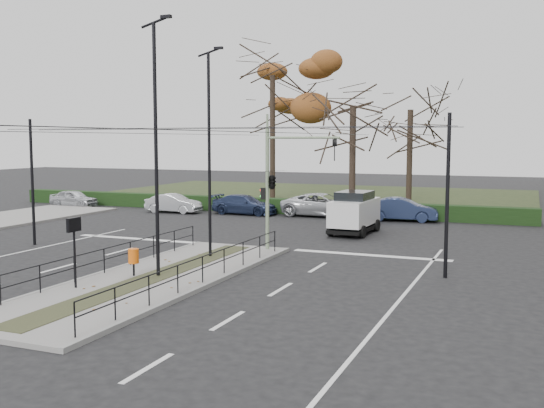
{
  "coord_description": "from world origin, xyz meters",
  "views": [
    {
      "loc": [
        12.43,
        -21.56,
        5.05
      ],
      "look_at": [
        1.11,
        5.97,
        2.01
      ],
      "focal_mm": 42.0,
      "sensor_mm": 36.0,
      "label": 1
    }
  ],
  "objects_px": {
    "traffic_light": "(274,179)",
    "litter_bin": "(134,256)",
    "streetlamp_median_far": "(210,152)",
    "parked_car_third": "(245,205)",
    "streetlamp_median_near": "(156,146)",
    "bare_tree_center": "(410,117)",
    "parked_car_second": "(173,203)",
    "parked_car_first": "(74,198)",
    "rust_tree": "(273,75)",
    "parked_car_fourth": "(323,205)",
    "parked_car_fifth": "(402,209)",
    "white_van": "(354,212)",
    "info_panel": "(74,233)",
    "bare_tree_near": "(353,113)"
  },
  "relations": [
    {
      "from": "traffic_light",
      "to": "litter_bin",
      "type": "xyz_separation_m",
      "value": [
        -2.59,
        -7.05,
        -2.44
      ]
    },
    {
      "from": "streetlamp_median_far",
      "to": "parked_car_third",
      "type": "distance_m",
      "value": 16.7
    },
    {
      "from": "streetlamp_median_far",
      "to": "parked_car_third",
      "type": "height_order",
      "value": "streetlamp_median_far"
    },
    {
      "from": "streetlamp_median_near",
      "to": "bare_tree_center",
      "type": "relative_size",
      "value": 0.96
    },
    {
      "from": "streetlamp_median_near",
      "to": "parked_car_second",
      "type": "relative_size",
      "value": 2.35
    },
    {
      "from": "parked_car_first",
      "to": "rust_tree",
      "type": "relative_size",
      "value": 0.28
    },
    {
      "from": "parked_car_first",
      "to": "litter_bin",
      "type": "bearing_deg",
      "value": -136.49
    },
    {
      "from": "parked_car_third",
      "to": "parked_car_fourth",
      "type": "distance_m",
      "value": 5.36
    },
    {
      "from": "parked_car_fifth",
      "to": "parked_car_third",
      "type": "bearing_deg",
      "value": 85.99
    },
    {
      "from": "traffic_light",
      "to": "parked_car_fourth",
      "type": "xyz_separation_m",
      "value": [
        -2.02,
        13.52,
        -2.52
      ]
    },
    {
      "from": "traffic_light",
      "to": "white_van",
      "type": "relative_size",
      "value": 1.27
    },
    {
      "from": "parked_car_first",
      "to": "parked_car_fifth",
      "type": "xyz_separation_m",
      "value": [
        24.37,
        0.97,
        0.09
      ]
    },
    {
      "from": "parked_car_third",
      "to": "rust_tree",
      "type": "distance_m",
      "value": 13.73
    },
    {
      "from": "parked_car_fifth",
      "to": "traffic_light",
      "type": "bearing_deg",
      "value": 159.89
    },
    {
      "from": "parked_car_first",
      "to": "parked_car_fourth",
      "type": "relative_size",
      "value": 0.68
    },
    {
      "from": "info_panel",
      "to": "parked_car_fourth",
      "type": "xyz_separation_m",
      "value": [
        1.3,
        22.87,
        -1.22
      ]
    },
    {
      "from": "streetlamp_median_near",
      "to": "parked_car_fifth",
      "type": "height_order",
      "value": "streetlamp_median_near"
    },
    {
      "from": "traffic_light",
      "to": "streetlamp_median_near",
      "type": "xyz_separation_m",
      "value": [
        -1.74,
        -6.75,
        1.52
      ]
    },
    {
      "from": "parked_car_second",
      "to": "bare_tree_center",
      "type": "relative_size",
      "value": 0.41
    },
    {
      "from": "traffic_light",
      "to": "parked_car_third",
      "type": "xyz_separation_m",
      "value": [
        -7.31,
        12.68,
        -2.62
      ]
    },
    {
      "from": "parked_car_first",
      "to": "parked_car_fourth",
      "type": "distance_m",
      "value": 19.2
    },
    {
      "from": "white_van",
      "to": "parked_car_first",
      "type": "bearing_deg",
      "value": 167.11
    },
    {
      "from": "streetlamp_median_near",
      "to": "parked_car_fourth",
      "type": "height_order",
      "value": "streetlamp_median_near"
    },
    {
      "from": "parked_car_fifth",
      "to": "streetlamp_median_near",
      "type": "bearing_deg",
      "value": 159.64
    },
    {
      "from": "white_van",
      "to": "parked_car_fifth",
      "type": "xyz_separation_m",
      "value": [
        1.35,
        6.23,
        -0.47
      ]
    },
    {
      "from": "traffic_light",
      "to": "parked_car_third",
      "type": "relative_size",
      "value": 1.19
    },
    {
      "from": "parked_car_fourth",
      "to": "parked_car_fifth",
      "type": "relative_size",
      "value": 1.24
    },
    {
      "from": "traffic_light",
      "to": "white_van",
      "type": "xyz_separation_m",
      "value": [
        1.85,
        6.89,
        -2.08
      ]
    },
    {
      "from": "parked_car_second",
      "to": "white_van",
      "type": "relative_size",
      "value": 0.92
    },
    {
      "from": "traffic_light",
      "to": "rust_tree",
      "type": "relative_size",
      "value": 0.41
    },
    {
      "from": "parked_car_fourth",
      "to": "parked_car_fifth",
      "type": "xyz_separation_m",
      "value": [
        5.22,
        -0.4,
        -0.04
      ]
    },
    {
      "from": "parked_car_fourth",
      "to": "litter_bin",
      "type": "bearing_deg",
      "value": -179.85
    },
    {
      "from": "parked_car_fourth",
      "to": "streetlamp_median_near",
      "type": "bearing_deg",
      "value": -177.46
    },
    {
      "from": "streetlamp_median_far",
      "to": "rust_tree",
      "type": "height_order",
      "value": "rust_tree"
    },
    {
      "from": "parked_car_fourth",
      "to": "white_van",
      "type": "relative_size",
      "value": 1.28
    },
    {
      "from": "info_panel",
      "to": "parked_car_third",
      "type": "xyz_separation_m",
      "value": [
        -4.0,
        22.03,
        -1.32
      ]
    },
    {
      "from": "parked_car_first",
      "to": "bare_tree_center",
      "type": "distance_m",
      "value": 26.11
    },
    {
      "from": "parked_car_second",
      "to": "parked_car_third",
      "type": "relative_size",
      "value": 0.86
    },
    {
      "from": "parked_car_first",
      "to": "parked_car_second",
      "type": "height_order",
      "value": "parked_car_second"
    },
    {
      "from": "parked_car_first",
      "to": "bare_tree_center",
      "type": "bearing_deg",
      "value": -65.68
    },
    {
      "from": "streetlamp_median_far",
      "to": "white_van",
      "type": "distance_m",
      "value": 10.71
    },
    {
      "from": "traffic_light",
      "to": "parked_car_third",
      "type": "bearing_deg",
      "value": 119.96
    },
    {
      "from": "rust_tree",
      "to": "bare_tree_center",
      "type": "bearing_deg",
      "value": 2.31
    },
    {
      "from": "parked_car_fourth",
      "to": "traffic_light",
      "type": "bearing_deg",
      "value": -169.77
    },
    {
      "from": "streetlamp_median_near",
      "to": "parked_car_fourth",
      "type": "xyz_separation_m",
      "value": [
        -0.28,
        20.27,
        -4.04
      ]
    },
    {
      "from": "parked_car_first",
      "to": "parked_car_fifth",
      "type": "relative_size",
      "value": 0.85
    },
    {
      "from": "parked_car_first",
      "to": "info_panel",
      "type": "bearing_deg",
      "value": -140.83
    },
    {
      "from": "info_panel",
      "to": "white_van",
      "type": "relative_size",
      "value": 0.55
    },
    {
      "from": "bare_tree_near",
      "to": "white_van",
      "type": "bearing_deg",
      "value": -73.97
    },
    {
      "from": "litter_bin",
      "to": "streetlamp_median_far",
      "type": "xyz_separation_m",
      "value": [
        0.77,
        4.46,
        3.69
      ]
    }
  ]
}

